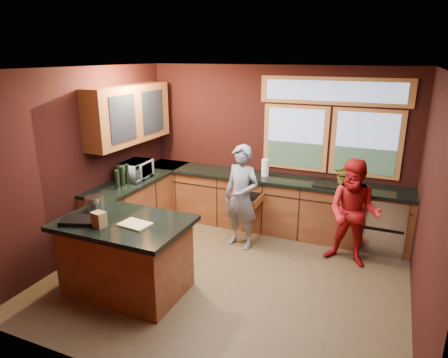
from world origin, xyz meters
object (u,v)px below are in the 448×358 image
Objects in this scene: person_red at (354,213)px; stock_pot at (95,203)px; island at (126,256)px; cutting_board at (135,224)px; person_grey at (241,197)px.

person_red is 6.36× the size of stock_pot.
stock_pot is at bearing 164.74° from island.
person_red is at bearing 39.05° from cutting_board.
person_grey is (0.87, 1.71, 0.32)m from island.
person_grey reaches higher than person_red.
person_grey reaches higher than island.
person_grey is 6.66× the size of stock_pot.
person_grey is 1.62m from person_red.
island is 0.97× the size of person_grey.
person_grey is at bearing -167.86° from person_red.
person_red is at bearing 35.97° from island.
stock_pot is (-1.42, -1.56, 0.24)m from person_grey.
island is at bearing -102.99° from person_grey.
cutting_board is 1.46× the size of stock_pot.
island is at bearing -15.26° from stock_pot.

